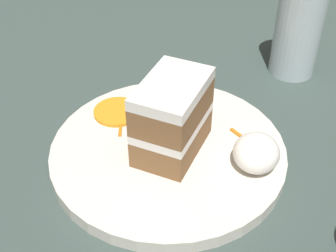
{
  "coord_description": "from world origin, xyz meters",
  "views": [
    {
      "loc": [
        -0.41,
        -0.08,
        0.43
      ],
      "look_at": [
        0.01,
        0.01,
        0.09
      ],
      "focal_mm": 50.0,
      "sensor_mm": 36.0,
      "label": 1
    }
  ],
  "objects_px": {
    "cream_dollop": "(256,153)",
    "orange_garnish": "(117,112)",
    "cake_slice": "(172,117)",
    "plate": "(168,152)",
    "drinking_glass": "(297,37)"
  },
  "relations": [
    {
      "from": "plate",
      "to": "cake_slice",
      "type": "distance_m",
      "value": 0.06
    },
    {
      "from": "plate",
      "to": "orange_garnish",
      "type": "distance_m",
      "value": 0.1
    },
    {
      "from": "plate",
      "to": "cream_dollop",
      "type": "distance_m",
      "value": 0.11
    },
    {
      "from": "plate",
      "to": "cake_slice",
      "type": "height_order",
      "value": "cake_slice"
    },
    {
      "from": "cream_dollop",
      "to": "orange_garnish",
      "type": "xyz_separation_m",
      "value": [
        0.06,
        0.19,
        -0.02
      ]
    },
    {
      "from": "plate",
      "to": "orange_garnish",
      "type": "relative_size",
      "value": 4.62
    },
    {
      "from": "cake_slice",
      "to": "drinking_glass",
      "type": "distance_m",
      "value": 0.28
    },
    {
      "from": "cream_dollop",
      "to": "cake_slice",
      "type": "bearing_deg",
      "value": 84.51
    },
    {
      "from": "cake_slice",
      "to": "cream_dollop",
      "type": "distance_m",
      "value": 0.11
    },
    {
      "from": "cake_slice",
      "to": "orange_garnish",
      "type": "relative_size",
      "value": 1.78
    },
    {
      "from": "drinking_glass",
      "to": "plate",
      "type": "bearing_deg",
      "value": 148.93
    },
    {
      "from": "cream_dollop",
      "to": "orange_garnish",
      "type": "bearing_deg",
      "value": 71.75
    },
    {
      "from": "plate",
      "to": "cake_slice",
      "type": "bearing_deg",
      "value": -92.37
    },
    {
      "from": "cake_slice",
      "to": "drinking_glass",
      "type": "height_order",
      "value": "drinking_glass"
    },
    {
      "from": "plate",
      "to": "orange_garnish",
      "type": "xyz_separation_m",
      "value": [
        0.05,
        0.08,
        0.01
      ]
    }
  ]
}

